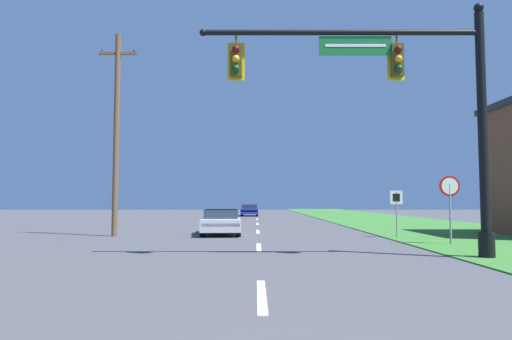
# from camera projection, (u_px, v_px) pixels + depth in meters

# --- Properties ---
(grass_verge_right) EXTENTS (10.00, 110.00, 0.04)m
(grass_verge_right) POSITION_uv_depth(u_px,v_px,m) (406.00, 224.00, 31.80)
(grass_verge_right) COLOR #38752D
(grass_verge_right) RESTS_ON ground
(road_center_line) EXTENTS (0.16, 34.80, 0.01)m
(road_center_line) POSITION_uv_depth(u_px,v_px,m) (256.00, 232.00, 23.78)
(road_center_line) COLOR silver
(road_center_line) RESTS_ON ground
(signal_mast) EXTENTS (8.36, 0.47, 7.34)m
(signal_mast) POSITION_uv_depth(u_px,v_px,m) (410.00, 103.00, 13.10)
(signal_mast) COLOR black
(signal_mast) RESTS_ON grass_verge_right
(car_ahead) EXTENTS (2.11, 4.46, 1.19)m
(car_ahead) POSITION_uv_depth(u_px,v_px,m) (220.00, 222.00, 22.00)
(car_ahead) COLOR black
(car_ahead) RESTS_ON ground
(far_car) EXTENTS (1.82, 4.32, 1.19)m
(far_car) POSITION_uv_depth(u_px,v_px,m) (248.00, 210.00, 48.47)
(far_car) COLOR black
(far_car) RESTS_ON ground
(stop_sign) EXTENTS (0.76, 0.07, 2.50)m
(stop_sign) POSITION_uv_depth(u_px,v_px,m) (448.00, 194.00, 16.87)
(stop_sign) COLOR gray
(stop_sign) RESTS_ON grass_verge_right
(route_sign_post) EXTENTS (0.55, 0.06, 2.03)m
(route_sign_post) POSITION_uv_depth(u_px,v_px,m) (395.00, 203.00, 20.25)
(route_sign_post) COLOR gray
(route_sign_post) RESTS_ON grass_verge_right
(utility_pole_near) EXTENTS (1.80, 0.26, 9.43)m
(utility_pole_near) POSITION_uv_depth(u_px,v_px,m) (115.00, 131.00, 21.13)
(utility_pole_near) COLOR brown
(utility_pole_near) RESTS_ON ground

